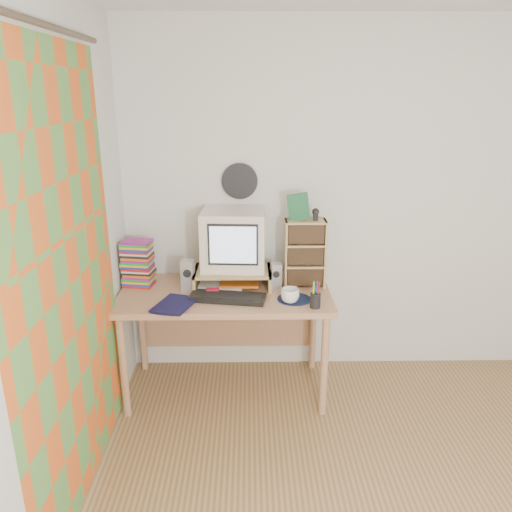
{
  "coord_description": "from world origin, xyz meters",
  "views": [
    {
      "loc": [
        -0.87,
        -1.7,
        2.02
      ],
      "look_at": [
        -0.82,
        1.33,
        1.02
      ],
      "focal_mm": 35.0,
      "sensor_mm": 36.0,
      "label": 1
    }
  ],
  "objects_px": {
    "dvd_stack": "(138,266)",
    "cd_rack": "(305,253)",
    "crt_monitor": "(234,240)",
    "keyboard": "(227,298)",
    "mug": "(290,296)",
    "diary": "(160,301)",
    "desk": "(226,306)"
  },
  "relations": [
    {
      "from": "dvd_stack",
      "to": "cd_rack",
      "type": "height_order",
      "value": "cd_rack"
    },
    {
      "from": "crt_monitor",
      "to": "keyboard",
      "type": "distance_m",
      "value": 0.42
    },
    {
      "from": "mug",
      "to": "diary",
      "type": "distance_m",
      "value": 0.82
    },
    {
      "from": "dvd_stack",
      "to": "mug",
      "type": "distance_m",
      "value": 1.06
    },
    {
      "from": "mug",
      "to": "diary",
      "type": "relative_size",
      "value": 0.46
    },
    {
      "from": "dvd_stack",
      "to": "mug",
      "type": "relative_size",
      "value": 2.34
    },
    {
      "from": "diary",
      "to": "mug",
      "type": "bearing_deg",
      "value": 19.81
    },
    {
      "from": "desk",
      "to": "cd_rack",
      "type": "xyz_separation_m",
      "value": [
        0.54,
        0.05,
        0.36
      ]
    },
    {
      "from": "keyboard",
      "to": "dvd_stack",
      "type": "bearing_deg",
      "value": 166.29
    },
    {
      "from": "cd_rack",
      "to": "mug",
      "type": "xyz_separation_m",
      "value": [
        -0.12,
        -0.3,
        -0.18
      ]
    },
    {
      "from": "crt_monitor",
      "to": "dvd_stack",
      "type": "bearing_deg",
      "value": -174.74
    },
    {
      "from": "keyboard",
      "to": "diary",
      "type": "relative_size",
      "value": 1.9
    },
    {
      "from": "dvd_stack",
      "to": "cd_rack",
      "type": "bearing_deg",
      "value": 8.11
    },
    {
      "from": "keyboard",
      "to": "dvd_stack",
      "type": "height_order",
      "value": "dvd_stack"
    },
    {
      "from": "keyboard",
      "to": "mug",
      "type": "bearing_deg",
      "value": 3.16
    },
    {
      "from": "keyboard",
      "to": "mug",
      "type": "xyz_separation_m",
      "value": [
        0.4,
        -0.04,
        0.03
      ]
    },
    {
      "from": "crt_monitor",
      "to": "mug",
      "type": "xyz_separation_m",
      "value": [
        0.36,
        -0.33,
        -0.27
      ]
    },
    {
      "from": "dvd_stack",
      "to": "cd_rack",
      "type": "distance_m",
      "value": 1.14
    },
    {
      "from": "desk",
      "to": "mug",
      "type": "bearing_deg",
      "value": -30.42
    },
    {
      "from": "crt_monitor",
      "to": "cd_rack",
      "type": "bearing_deg",
      "value": -0.9
    },
    {
      "from": "desk",
      "to": "diary",
      "type": "height_order",
      "value": "diary"
    },
    {
      "from": "desk",
      "to": "diary",
      "type": "distance_m",
      "value": 0.51
    },
    {
      "from": "keyboard",
      "to": "mug",
      "type": "height_order",
      "value": "mug"
    },
    {
      "from": "keyboard",
      "to": "cd_rack",
      "type": "relative_size",
      "value": 1.05
    },
    {
      "from": "cd_rack",
      "to": "diary",
      "type": "distance_m",
      "value": 1.01
    },
    {
      "from": "crt_monitor",
      "to": "diary",
      "type": "height_order",
      "value": "crt_monitor"
    },
    {
      "from": "crt_monitor",
      "to": "diary",
      "type": "distance_m",
      "value": 0.65
    },
    {
      "from": "desk",
      "to": "crt_monitor",
      "type": "relative_size",
      "value": 3.35
    },
    {
      "from": "crt_monitor",
      "to": "diary",
      "type": "bearing_deg",
      "value": -138.99
    },
    {
      "from": "cd_rack",
      "to": "diary",
      "type": "height_order",
      "value": "cd_rack"
    },
    {
      "from": "mug",
      "to": "crt_monitor",
      "type": "bearing_deg",
      "value": 137.28
    },
    {
      "from": "cd_rack",
      "to": "crt_monitor",
      "type": "bearing_deg",
      "value": 175.79
    }
  ]
}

